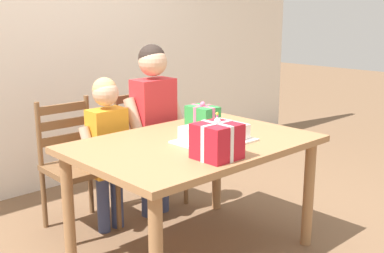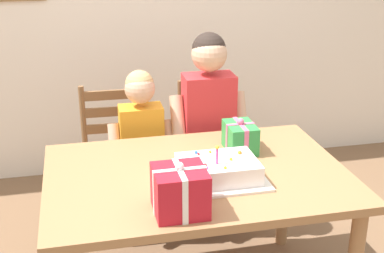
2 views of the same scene
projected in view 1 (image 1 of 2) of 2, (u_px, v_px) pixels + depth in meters
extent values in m
cube|color=silver|center=(49.00, 38.00, 4.04)|extent=(6.40, 0.08, 2.60)
cube|color=#9E7047|center=(194.00, 144.00, 2.92)|extent=(1.44, 0.99, 0.04)
cylinder|color=#9E7047|center=(308.00, 194.00, 3.14)|extent=(0.07, 0.07, 0.71)
cylinder|color=#9E7047|center=(68.00, 211.00, 2.88)|extent=(0.07, 0.07, 0.71)
cylinder|color=#9E7047|center=(217.00, 165.00, 3.73)|extent=(0.07, 0.07, 0.71)
cube|color=white|center=(214.00, 141.00, 2.89)|extent=(0.44, 0.34, 0.01)
cube|color=white|center=(214.00, 133.00, 2.88)|extent=(0.36, 0.26, 0.09)
cylinder|color=#E04C9E|center=(217.00, 121.00, 2.83)|extent=(0.01, 0.01, 0.07)
sphere|color=yellow|center=(217.00, 114.00, 2.82)|extent=(0.02, 0.02, 0.02)
sphere|color=red|center=(197.00, 124.00, 2.87)|extent=(0.01, 0.01, 0.01)
sphere|color=blue|center=(194.00, 124.00, 2.88)|extent=(0.02, 0.02, 0.02)
sphere|color=purple|center=(216.00, 129.00, 2.77)|extent=(0.01, 0.01, 0.01)
sphere|color=orange|center=(222.00, 120.00, 2.98)|extent=(0.02, 0.02, 0.02)
sphere|color=red|center=(211.00, 128.00, 2.78)|extent=(0.02, 0.02, 0.02)
sphere|color=yellow|center=(223.00, 123.00, 2.90)|extent=(0.02, 0.02, 0.02)
sphere|color=yellow|center=(202.00, 122.00, 2.92)|extent=(0.01, 0.01, 0.01)
sphere|color=yellow|center=(227.00, 127.00, 2.81)|extent=(0.01, 0.01, 0.01)
cube|color=red|center=(217.00, 141.00, 2.55)|extent=(0.21, 0.21, 0.19)
cube|color=white|center=(217.00, 141.00, 2.55)|extent=(0.22, 0.02, 0.20)
cube|color=white|center=(217.00, 141.00, 2.55)|extent=(0.02, 0.22, 0.20)
sphere|color=white|center=(217.00, 121.00, 2.53)|extent=(0.04, 0.04, 0.04)
cube|color=#2D8E42|center=(203.00, 117.00, 3.24)|extent=(0.14, 0.21, 0.15)
cube|color=#DB668E|center=(203.00, 117.00, 3.24)|extent=(0.15, 0.02, 0.15)
cube|color=#DB668E|center=(203.00, 117.00, 3.24)|extent=(0.02, 0.21, 0.15)
sphere|color=#DB668E|center=(203.00, 104.00, 3.21)|extent=(0.04, 0.04, 0.04)
cube|color=brown|center=(79.00, 169.00, 3.36)|extent=(0.43, 0.43, 0.04)
cylinder|color=brown|center=(118.00, 201.00, 3.40)|extent=(0.04, 0.04, 0.43)
cylinder|color=brown|center=(70.00, 216.00, 3.15)|extent=(0.04, 0.04, 0.43)
cylinder|color=brown|center=(91.00, 186.00, 3.67)|extent=(0.04, 0.04, 0.43)
cylinder|color=brown|center=(44.00, 199.00, 3.43)|extent=(0.04, 0.04, 0.43)
cylinder|color=brown|center=(88.00, 126.00, 3.56)|extent=(0.04, 0.04, 0.45)
cylinder|color=brown|center=(39.00, 134.00, 3.31)|extent=(0.04, 0.04, 0.45)
cube|color=brown|center=(65.00, 139.00, 3.45)|extent=(0.36, 0.03, 0.06)
cube|color=brown|center=(64.00, 124.00, 3.43)|extent=(0.36, 0.03, 0.06)
cube|color=brown|center=(63.00, 108.00, 3.40)|extent=(0.36, 0.03, 0.06)
cube|color=brown|center=(152.00, 151.00, 3.79)|extent=(0.45, 0.45, 0.04)
cylinder|color=brown|center=(186.00, 178.00, 3.85)|extent=(0.04, 0.04, 0.43)
cylinder|color=brown|center=(151.00, 191.00, 3.58)|extent=(0.04, 0.04, 0.43)
cylinder|color=brown|center=(154.00, 168.00, 4.11)|extent=(0.04, 0.04, 0.43)
cylinder|color=brown|center=(119.00, 179.00, 3.84)|extent=(0.04, 0.04, 0.43)
cylinder|color=brown|center=(153.00, 113.00, 3.99)|extent=(0.04, 0.04, 0.45)
cylinder|color=brown|center=(117.00, 121.00, 3.72)|extent=(0.04, 0.04, 0.45)
cube|color=brown|center=(136.00, 125.00, 3.87)|extent=(0.36, 0.05, 0.06)
cube|color=brown|center=(135.00, 111.00, 3.85)|extent=(0.36, 0.05, 0.06)
cube|color=brown|center=(135.00, 97.00, 3.82)|extent=(0.36, 0.05, 0.06)
cylinder|color=#38426B|center=(162.00, 181.00, 3.71)|extent=(0.10, 0.10, 0.49)
cylinder|color=#38426B|center=(148.00, 185.00, 3.62)|extent=(0.10, 0.10, 0.49)
cube|color=red|center=(154.00, 116.00, 3.54)|extent=(0.30, 0.19, 0.56)
cylinder|color=tan|center=(177.00, 116.00, 3.65)|extent=(0.08, 0.23, 0.37)
cylinder|color=tan|center=(136.00, 124.00, 3.39)|extent=(0.08, 0.23, 0.37)
sphere|color=tan|center=(153.00, 62.00, 3.45)|extent=(0.21, 0.21, 0.21)
sphere|color=#2D231E|center=(152.00, 58.00, 3.45)|extent=(0.20, 0.20, 0.20)
cylinder|color=#38426B|center=(117.00, 200.00, 3.44)|extent=(0.09, 0.09, 0.41)
cylinder|color=#38426B|center=(103.00, 204.00, 3.36)|extent=(0.09, 0.09, 0.41)
cube|color=orange|center=(108.00, 142.00, 3.30)|extent=(0.26, 0.16, 0.47)
cylinder|color=tan|center=(130.00, 141.00, 3.39)|extent=(0.07, 0.19, 0.31)
cylinder|color=tan|center=(90.00, 150.00, 3.17)|extent=(0.07, 0.19, 0.31)
sphere|color=tan|center=(106.00, 93.00, 3.22)|extent=(0.18, 0.18, 0.18)
sphere|color=tan|center=(105.00, 90.00, 3.22)|extent=(0.17, 0.17, 0.17)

